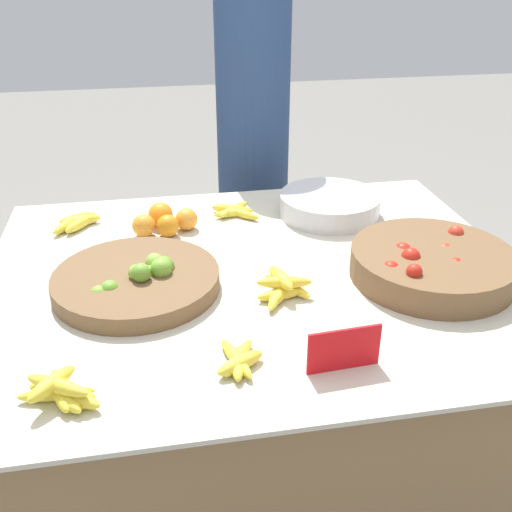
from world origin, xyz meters
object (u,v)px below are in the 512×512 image
at_px(lime_bowl, 137,280).
at_px(tomato_basket, 432,264).
at_px(vendor_person, 253,160).
at_px(metal_bowl, 330,205).
at_px(price_sign, 344,349).

xyz_separation_m(lime_bowl, tomato_basket, (0.77, -0.07, 0.01)).
xyz_separation_m(lime_bowl, vendor_person, (0.47, 0.93, -0.01)).
height_order(tomato_basket, vendor_person, vendor_person).
bearing_deg(tomato_basket, lime_bowl, 174.48).
bearing_deg(metal_bowl, vendor_person, 105.62).
xyz_separation_m(price_sign, vendor_person, (0.05, 1.34, -0.04)).
height_order(metal_bowl, vendor_person, vendor_person).
height_order(lime_bowl, price_sign, price_sign).
height_order(tomato_basket, price_sign, tomato_basket).
xyz_separation_m(tomato_basket, metal_bowl, (-0.15, 0.45, -0.00)).
bearing_deg(vendor_person, lime_bowl, -116.65).
xyz_separation_m(metal_bowl, vendor_person, (-0.16, 0.56, -0.02)).
bearing_deg(vendor_person, tomato_basket, -73.19).
bearing_deg(metal_bowl, price_sign, -104.47).
xyz_separation_m(tomato_basket, vendor_person, (-0.30, 1.01, -0.03)).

